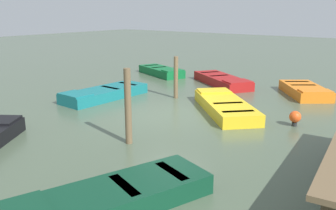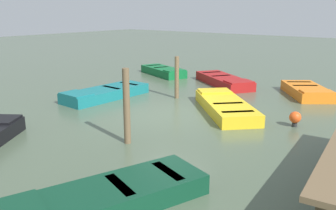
% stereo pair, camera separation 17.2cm
% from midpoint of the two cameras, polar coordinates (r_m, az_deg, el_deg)
% --- Properties ---
extents(ground_plane, '(80.00, 80.00, 0.00)m').
position_cam_midpoint_polar(ground_plane, '(12.23, -0.40, -1.58)').
color(ground_plane, '#475642').
extents(rowboat_yellow, '(3.64, 3.66, 0.46)m').
position_cam_midpoint_polar(rowboat_yellow, '(12.72, 8.71, -0.10)').
color(rowboat_yellow, gold).
rests_on(rowboat_yellow, ground_plane).
extents(rowboat_teal, '(3.75, 1.44, 0.46)m').
position_cam_midpoint_polar(rowboat_teal, '(14.71, -10.47, 1.88)').
color(rowboat_teal, '#14666B').
rests_on(rowboat_teal, ground_plane).
extents(rowboat_dark_green, '(4.01, 2.41, 0.46)m').
position_cam_midpoint_polar(rowboat_dark_green, '(6.70, -10.27, -14.54)').
color(rowboat_dark_green, '#0C3823').
rests_on(rowboat_dark_green, ground_plane).
extents(rowboat_green, '(2.22, 3.34, 0.46)m').
position_cam_midpoint_polar(rowboat_green, '(19.74, -1.34, 5.44)').
color(rowboat_green, '#0F602D').
rests_on(rowboat_green, ground_plane).
extents(rowboat_orange, '(3.04, 2.75, 0.46)m').
position_cam_midpoint_polar(rowboat_orange, '(16.00, 20.77, 2.20)').
color(rowboat_orange, orange).
rests_on(rowboat_orange, ground_plane).
extents(rowboat_red, '(3.11, 3.82, 0.46)m').
position_cam_midpoint_polar(rowboat_red, '(17.31, 8.37, 3.93)').
color(rowboat_red, maroon).
rests_on(rowboat_red, ground_plane).
extents(mooring_piling_far_right, '(0.18, 0.18, 2.04)m').
position_cam_midpoint_polar(mooring_piling_far_right, '(9.44, -6.93, -0.28)').
color(mooring_piling_far_right, brown).
rests_on(mooring_piling_far_right, ground_plane).
extents(mooring_piling_near_left, '(0.17, 0.17, 1.70)m').
position_cam_midpoint_polar(mooring_piling_near_left, '(14.39, 0.92, 4.42)').
color(mooring_piling_near_left, brown).
rests_on(mooring_piling_near_left, ground_plane).
extents(marker_buoy, '(0.36, 0.36, 0.48)m').
position_cam_midpoint_polar(marker_buoy, '(11.64, 19.27, -1.86)').
color(marker_buoy, '#262626').
rests_on(marker_buoy, ground_plane).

